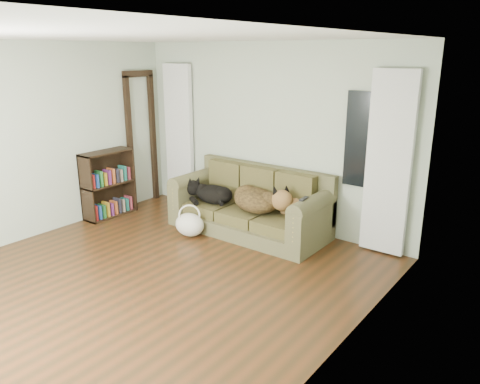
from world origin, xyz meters
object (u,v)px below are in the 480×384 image
Objects in this scene: tote_bag at (190,225)px; dog_black_lab at (212,194)px; sofa at (248,201)px; bookshelf at (108,184)px; dog_shepherd at (259,202)px.

dog_black_lab is at bearing 93.21° from tote_bag.
bookshelf is at bearing -160.86° from sofa.
sofa is 5.12× the size of tote_bag.
dog_shepherd is (0.19, -0.02, 0.04)m from sofa.
tote_bag is 1.60m from bookshelf.
dog_black_lab is at bearing 30.07° from bookshelf.
dog_black_lab reaches higher than tote_bag.
tote_bag is at bearing -132.80° from sofa.
dog_shepherd is 0.78× the size of bookshelf.
dog_black_lab is at bearing 28.29° from dog_shepherd.
dog_shepherd is at bearing 12.61° from dog_black_lab.
tote_bag is (-0.75, -0.59, -0.33)m from dog_shepherd.
dog_shepherd is (0.78, 0.08, 0.01)m from dog_black_lab.
sofa reaches higher than dog_black_lab.
tote_bag is (-0.56, -0.61, -0.29)m from sofa.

